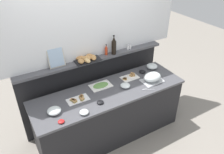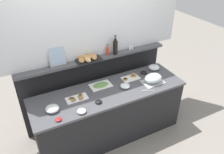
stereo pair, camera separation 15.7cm
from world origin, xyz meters
TOP-DOWN VIEW (x-y plane):
  - ground_plane at (0.00, 0.60)m, footprint 12.00×12.00m
  - buffet_counter at (0.00, 0.00)m, footprint 2.34×0.73m
  - back_ledge_unit at (0.00, 0.54)m, footprint 2.48×0.22m
  - upper_wall_panel at (0.00, 0.57)m, footprint 3.08×0.08m
  - sandwich_platter_front at (0.46, 0.15)m, footprint 0.29×0.18m
  - sandwich_platter_side at (-0.50, 0.03)m, footprint 0.31×0.17m
  - cold_cuts_platter at (-0.06, 0.17)m, footprint 0.33×0.22m
  - serving_cloche at (0.71, -0.11)m, footprint 0.34×0.24m
  - glass_bowl_large at (0.25, -0.04)m, footprint 0.15×0.15m
  - glass_bowl_medium at (-0.87, -0.07)m, footprint 0.18×0.18m
  - glass_bowl_small at (-0.54, -0.27)m, footprint 0.12×0.12m
  - glass_bowl_extra at (0.97, 0.21)m, footprint 0.19×0.19m
  - condiment_bowl_teal at (-0.85, -0.28)m, footprint 0.08×0.08m
  - condiment_bowl_red at (-0.26, -0.19)m, footprint 0.10×0.10m
  - condiment_bowl_dark at (0.74, 0.18)m, footprint 0.11×0.11m
  - serving_tongs at (0.51, -0.26)m, footprint 0.19×0.09m
  - wine_bottle_dark at (0.33, 0.44)m, footprint 0.08×0.08m
  - hot_sauce_bottle at (0.21, 0.48)m, footprint 0.04×0.04m
  - salt_shaker at (0.62, 0.47)m, footprint 0.03×0.03m
  - pepper_shaker at (0.67, 0.47)m, footprint 0.03×0.03m
  - bread_basket at (-0.14, 0.44)m, footprint 0.40×0.29m
  - framed_picture at (-0.59, 0.50)m, footprint 0.24×0.08m

SIDE VIEW (x-z plane):
  - ground_plane at x=0.00m, z-range 0.00..0.00m
  - buffet_counter at x=0.00m, z-range 0.00..0.89m
  - back_ledge_unit at x=0.00m, z-range 0.03..1.26m
  - serving_tongs at x=0.51m, z-range 0.88..0.90m
  - cold_cuts_platter at x=-0.06m, z-range 0.88..0.91m
  - sandwich_platter_front at x=0.46m, z-range 0.88..0.91m
  - sandwich_platter_side at x=-0.50m, z-range 0.88..0.92m
  - condiment_bowl_teal at x=-0.85m, z-range 0.89..0.91m
  - condiment_bowl_red at x=-0.26m, z-range 0.89..0.92m
  - condiment_bowl_dark at x=0.74m, z-range 0.89..0.92m
  - glass_bowl_small at x=-0.54m, z-range 0.88..0.93m
  - glass_bowl_large at x=0.25m, z-range 0.88..0.94m
  - glass_bowl_medium at x=-0.87m, z-range 0.88..0.95m
  - glass_bowl_extra at x=0.97m, z-range 0.88..0.96m
  - serving_cloche at x=0.71m, z-range 0.87..1.04m
  - bread_basket at x=-0.14m, z-range 1.22..1.30m
  - salt_shaker at x=0.62m, z-range 1.22..1.31m
  - pepper_shaker at x=0.67m, z-range 1.22..1.31m
  - hot_sauce_bottle at x=0.21m, z-range 1.21..1.39m
  - wine_bottle_dark at x=0.33m, z-range 1.21..1.52m
  - framed_picture at x=-0.59m, z-range 1.22..1.51m
  - upper_wall_panel at x=0.00m, z-range 1.22..2.60m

